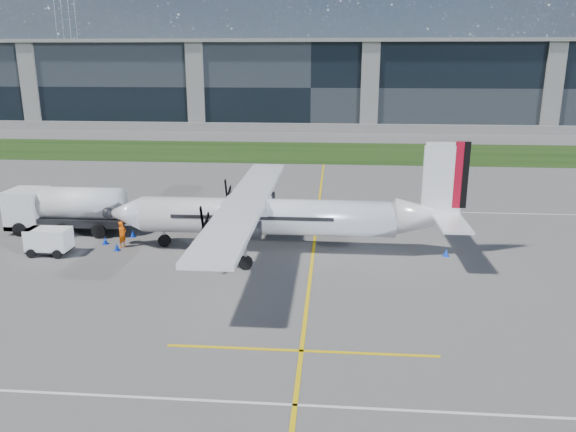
% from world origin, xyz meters
% --- Properties ---
extents(ground, '(400.00, 400.00, 0.00)m').
position_xyz_m(ground, '(0.00, 40.00, 0.00)').
color(ground, '#555351').
rests_on(ground, ground).
extents(grass_strip, '(400.00, 18.00, 0.04)m').
position_xyz_m(grass_strip, '(0.00, 48.00, 0.02)').
color(grass_strip, black).
rests_on(grass_strip, ground).
extents(terminal_building, '(120.00, 20.00, 15.00)m').
position_xyz_m(terminal_building, '(0.00, 80.00, 7.50)').
color(terminal_building, black).
rests_on(terminal_building, ground).
extents(tree_line, '(400.00, 6.00, 6.00)m').
position_xyz_m(tree_line, '(0.00, 140.00, 3.00)').
color(tree_line, black).
rests_on(tree_line, ground).
extents(pylon_west, '(9.00, 4.60, 30.00)m').
position_xyz_m(pylon_west, '(-80.00, 150.00, 15.00)').
color(pylon_west, gray).
rests_on(pylon_west, ground).
extents(yellow_taxiway_centerline, '(0.20, 70.00, 0.01)m').
position_xyz_m(yellow_taxiway_centerline, '(3.00, 10.00, 0.01)').
color(yellow_taxiway_centerline, yellow).
rests_on(yellow_taxiway_centerline, ground).
extents(turboprop_aircraft, '(23.79, 24.67, 7.40)m').
position_xyz_m(turboprop_aircraft, '(0.80, 7.38, 3.70)').
color(turboprop_aircraft, white).
rests_on(turboprop_aircraft, ground).
extents(fuel_tanker_truck, '(9.00, 2.92, 3.37)m').
position_xyz_m(fuel_tanker_truck, '(-15.82, 10.10, 1.69)').
color(fuel_tanker_truck, white).
rests_on(fuel_tanker_truck, ground).
extents(baggage_tug, '(2.89, 1.73, 1.73)m').
position_xyz_m(baggage_tug, '(-14.15, 5.27, 0.87)').
color(baggage_tug, white).
rests_on(baggage_tug, ground).
extents(ground_crew_person, '(0.83, 0.98, 2.05)m').
position_xyz_m(ground_crew_person, '(-9.93, 7.08, 1.03)').
color(ground_crew_person, '#F25907').
rests_on(ground_crew_person, ground).
extents(safety_cone_tail, '(0.36, 0.36, 0.50)m').
position_xyz_m(safety_cone_tail, '(11.61, 6.98, 0.25)').
color(safety_cone_tail, '#0C37D8').
rests_on(safety_cone_tail, ground).
extents(safety_cone_nose_stbd, '(0.36, 0.36, 0.50)m').
position_xyz_m(safety_cone_nose_stbd, '(-10.04, 9.29, 0.25)').
color(safety_cone_nose_stbd, '#0C37D8').
rests_on(safety_cone_nose_stbd, ground).
extents(safety_cone_nose_port, '(0.36, 0.36, 0.50)m').
position_xyz_m(safety_cone_nose_port, '(-10.07, 6.30, 0.25)').
color(safety_cone_nose_port, '#0C37D8').
rests_on(safety_cone_nose_port, ground).
extents(safety_cone_stbdwing, '(0.36, 0.36, 0.50)m').
position_xyz_m(safety_cone_stbdwing, '(-0.90, 18.99, 0.25)').
color(safety_cone_stbdwing, '#0C37D8').
rests_on(safety_cone_stbdwing, ground).
extents(safety_cone_fwd, '(0.36, 0.36, 0.50)m').
position_xyz_m(safety_cone_fwd, '(-11.38, 7.56, 0.25)').
color(safety_cone_fwd, '#0C37D8').
rests_on(safety_cone_fwd, ground).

